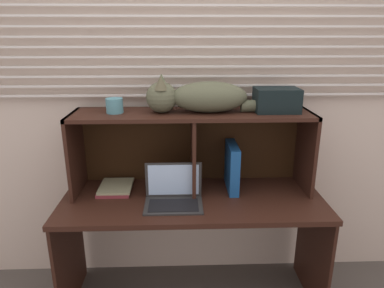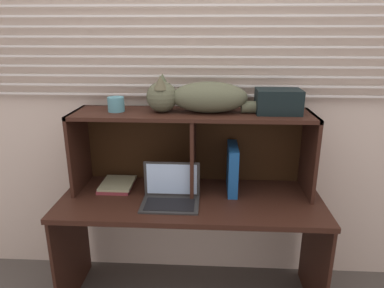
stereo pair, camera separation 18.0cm
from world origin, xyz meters
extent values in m
cube|color=beige|center=(0.00, 0.55, 1.25)|extent=(4.40, 0.04, 2.50)
cube|color=silver|center=(0.00, 0.50, 1.26)|extent=(3.37, 0.02, 0.01)
cube|color=silver|center=(0.00, 0.50, 1.32)|extent=(3.37, 0.02, 0.01)
cube|color=silver|center=(0.00, 0.50, 1.38)|extent=(3.37, 0.02, 0.01)
cube|color=silver|center=(0.00, 0.50, 1.43)|extent=(3.37, 0.02, 0.01)
cube|color=silver|center=(0.00, 0.50, 1.49)|extent=(3.37, 0.02, 0.01)
cube|color=silver|center=(0.00, 0.50, 1.55)|extent=(3.37, 0.02, 0.01)
cube|color=silver|center=(0.00, 0.50, 1.60)|extent=(3.37, 0.02, 0.01)
cube|color=silver|center=(0.00, 0.50, 1.66)|extent=(3.37, 0.02, 0.01)
cube|color=silver|center=(0.00, 0.50, 1.72)|extent=(3.37, 0.02, 0.01)
cube|color=silver|center=(0.00, 0.50, 1.77)|extent=(3.37, 0.02, 0.01)
cube|color=black|center=(0.00, 0.21, 0.69)|extent=(1.52, 0.59, 0.03)
cube|color=black|center=(-0.75, 0.21, 0.34)|extent=(0.02, 0.53, 0.68)
cube|color=black|center=(0.75, 0.21, 0.34)|extent=(0.02, 0.53, 0.68)
cube|color=black|center=(0.00, 0.33, 1.18)|extent=(1.39, 0.33, 0.02)
cube|color=black|center=(-0.69, 0.33, 0.95)|extent=(0.02, 0.33, 0.48)
cube|color=black|center=(0.69, 0.33, 0.95)|extent=(0.02, 0.33, 0.48)
cube|color=black|center=(0.01, 0.33, 0.94)|extent=(0.02, 0.32, 0.46)
cube|color=black|center=(0.00, 0.50, 0.95)|extent=(1.39, 0.01, 0.48)
ellipsoid|color=#50533D|center=(0.10, 0.33, 1.28)|extent=(0.43, 0.20, 0.18)
sphere|color=#50533D|center=(-0.17, 0.33, 1.28)|extent=(0.18, 0.18, 0.18)
cone|color=brown|center=(-0.17, 0.29, 1.37)|extent=(0.08, 0.08, 0.08)
cone|color=#4F5840|center=(-0.17, 0.38, 1.37)|extent=(0.08, 0.08, 0.08)
cylinder|color=#50533D|center=(0.39, 0.33, 1.22)|extent=(0.22, 0.07, 0.07)
cube|color=#2A2A2A|center=(-0.11, 0.11, 0.71)|extent=(0.32, 0.21, 0.01)
cube|color=#2A2A2A|center=(-0.11, 0.22, 0.82)|extent=(0.32, 0.01, 0.21)
cube|color=#ADD1F9|center=(-0.11, 0.21, 0.82)|extent=(0.29, 0.00, 0.18)
cube|color=black|center=(-0.11, 0.10, 0.72)|extent=(0.27, 0.15, 0.00)
cube|color=#17498B|center=(0.24, 0.33, 0.85)|extent=(0.06, 0.26, 0.28)
cube|color=maroon|center=(-0.47, 0.33, 0.72)|extent=(0.19, 0.22, 0.02)
cube|color=gray|center=(-0.46, 0.33, 0.74)|extent=(0.19, 0.22, 0.01)
cylinder|color=teal|center=(-0.44, 0.33, 1.23)|extent=(0.10, 0.10, 0.08)
cube|color=black|center=(0.48, 0.33, 1.26)|extent=(0.25, 0.17, 0.14)
camera|label=1|loc=(-0.07, -1.63, 1.63)|focal=32.76mm
camera|label=2|loc=(0.11, -1.63, 1.63)|focal=32.76mm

